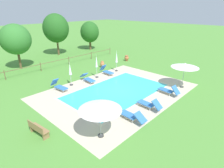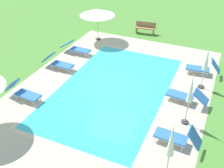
% 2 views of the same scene
% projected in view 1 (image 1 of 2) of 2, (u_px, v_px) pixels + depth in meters
% --- Properties ---
extents(ground_plane, '(160.00, 160.00, 0.00)m').
position_uv_depth(ground_plane, '(117.00, 91.00, 16.71)').
color(ground_plane, '#518E38').
extents(pool_deck_paving, '(13.33, 9.64, 0.01)m').
position_uv_depth(pool_deck_paving, '(117.00, 91.00, 16.71)').
color(pool_deck_paving, beige).
rests_on(pool_deck_paving, ground).
extents(swimming_pool_water, '(9.03, 5.34, 0.01)m').
position_uv_depth(swimming_pool_water, '(117.00, 91.00, 16.71)').
color(swimming_pool_water, '#38C6D1').
rests_on(swimming_pool_water, ground).
extents(pool_coping_rim, '(9.51, 5.82, 0.01)m').
position_uv_depth(pool_coping_rim, '(117.00, 91.00, 16.71)').
color(pool_coping_rim, beige).
rests_on(pool_coping_rim, ground).
extents(sun_lounger_north_near_steps, '(0.80, 2.05, 0.84)m').
position_uv_depth(sun_lounger_north_near_steps, '(88.00, 79.00, 18.66)').
color(sun_lounger_north_near_steps, '#3370BC').
rests_on(sun_lounger_north_near_steps, ground).
extents(sun_lounger_north_mid, '(0.68, 1.98, 0.89)m').
position_uv_depth(sun_lounger_north_mid, '(149.00, 104.00, 13.70)').
color(sun_lounger_north_mid, '#3370BC').
rests_on(sun_lounger_north_mid, ground).
extents(sun_lounger_north_far, '(0.71, 1.86, 1.01)m').
position_uv_depth(sun_lounger_north_far, '(107.00, 71.00, 20.81)').
color(sun_lounger_north_far, '#3370BC').
rests_on(sun_lounger_north_far, ground).
extents(sun_lounger_north_end, '(0.75, 1.94, 0.95)m').
position_uv_depth(sun_lounger_north_end, '(169.00, 90.00, 15.96)').
color(sun_lounger_north_end, '#3370BC').
rests_on(sun_lounger_north_end, ground).
extents(sun_lounger_south_near_corner, '(0.78, 1.90, 0.99)m').
position_uv_depth(sun_lounger_south_near_corner, '(59.00, 86.00, 16.80)').
color(sun_lounger_south_near_corner, '#3370BC').
rests_on(sun_lounger_south_near_corner, ground).
extents(sun_lounger_south_mid, '(0.67, 2.05, 0.80)m').
position_uv_depth(sun_lounger_south_mid, '(132.00, 116.00, 12.25)').
color(sun_lounger_south_mid, '#3370BC').
rests_on(sun_lounger_south_mid, ground).
extents(patio_umbrella_open_foreground, '(2.48, 2.48, 2.38)m').
position_uv_depth(patio_umbrella_open_foreground, '(185.00, 65.00, 16.74)').
color(patio_umbrella_open_foreground, '#383838').
rests_on(patio_umbrella_open_foreground, ground).
extents(patio_umbrella_open_by_bench, '(2.44, 2.44, 2.27)m').
position_uv_depth(patio_umbrella_open_by_bench, '(100.00, 106.00, 10.08)').
color(patio_umbrella_open_by_bench, '#383838').
rests_on(patio_umbrella_open_by_bench, ground).
extents(patio_umbrella_closed_row_west, '(0.32, 0.32, 2.49)m').
position_uv_depth(patio_umbrella_closed_row_west, '(96.00, 63.00, 19.40)').
color(patio_umbrella_closed_row_west, '#383838').
rests_on(patio_umbrella_closed_row_west, ground).
extents(patio_umbrella_closed_row_mid_west, '(0.32, 0.32, 2.29)m').
position_uv_depth(patio_umbrella_closed_row_mid_west, '(70.00, 70.00, 17.44)').
color(patio_umbrella_closed_row_mid_west, '#383838').
rests_on(patio_umbrella_closed_row_mid_west, ground).
extents(patio_umbrella_closed_row_centre, '(0.32, 0.32, 2.41)m').
position_uv_depth(patio_umbrella_closed_row_centre, '(117.00, 58.00, 21.46)').
color(patio_umbrella_closed_row_centre, '#383838').
rests_on(patio_umbrella_closed_row_centre, ground).
extents(wooden_bench_lawn_side, '(0.61, 1.54, 0.87)m').
position_uv_depth(wooden_bench_lawn_side, '(38.00, 129.00, 10.75)').
color(wooden_bench_lawn_side, '#937047').
rests_on(wooden_bench_lawn_side, ground).
extents(terracotta_urn_near_fence, '(0.60, 0.60, 0.78)m').
position_uv_depth(terracotta_urn_near_fence, '(127.00, 58.00, 26.13)').
color(terracotta_urn_near_fence, '#B7663D').
rests_on(terracotta_urn_near_fence, ground).
extents(terracotta_urn_by_tree, '(0.51, 0.51, 0.81)m').
position_uv_depth(terracotta_urn_by_tree, '(102.00, 64.00, 23.25)').
color(terracotta_urn_by_tree, '#C67547').
rests_on(terracotta_urn_by_tree, ground).
extents(perimeter_fence, '(19.89, 0.08, 1.05)m').
position_uv_depth(perimeter_fence, '(55.00, 62.00, 23.09)').
color(perimeter_fence, brown).
rests_on(perimeter_fence, ground).
extents(tree_far_west, '(3.54, 3.54, 5.37)m').
position_uv_depth(tree_far_west, '(15.00, 39.00, 21.63)').
color(tree_far_west, brown).
rests_on(tree_far_west, ground).
extents(tree_centre, '(3.24, 3.24, 4.87)m').
position_uv_depth(tree_centre, '(90.00, 32.00, 32.36)').
color(tree_centre, brown).
rests_on(tree_centre, ground).
extents(tree_east_mid, '(3.92, 3.92, 6.29)m').
position_uv_depth(tree_east_mid, '(56.00, 28.00, 28.19)').
color(tree_east_mid, brown).
rests_on(tree_east_mid, ground).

